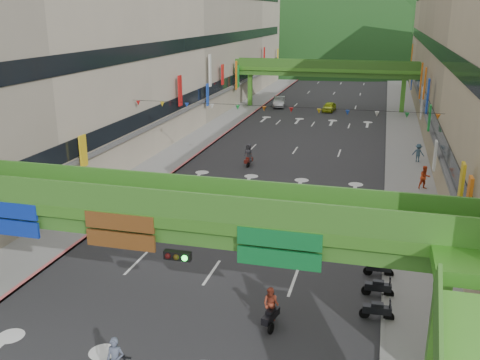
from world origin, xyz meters
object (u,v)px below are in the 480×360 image
object	(u,v)px
car_yellow	(329,107)
pedestrian_red	(425,179)
scooter_rider_mid	(271,307)
car_silver	(279,102)
overpass_near	(181,233)

from	to	relation	value
car_yellow	pedestrian_red	distance (m)	35.61
scooter_rider_mid	car_silver	bearing A→B (deg)	100.57
car_yellow	scooter_rider_mid	bearing A→B (deg)	-80.39
scooter_rider_mid	overpass_near	bearing A→B (deg)	-144.28
overpass_near	scooter_rider_mid	size ratio (longest dim) A/B	14.51
car_silver	scooter_rider_mid	bearing A→B (deg)	-86.92
overpass_near	car_yellow	bearing A→B (deg)	89.95
scooter_rider_mid	car_yellow	size ratio (longest dim) A/B	0.51
scooter_rider_mid	car_silver	distance (m)	58.94
car_silver	pedestrian_red	size ratio (longest dim) A/B	2.47
overpass_near	pedestrian_red	world-z (taller)	overpass_near
car_yellow	pedestrian_red	bearing A→B (deg)	-65.61
overpass_near	scooter_rider_mid	world-z (taller)	overpass_near
scooter_rider_mid	car_yellow	distance (m)	56.06
car_silver	pedestrian_red	world-z (taller)	pedestrian_red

